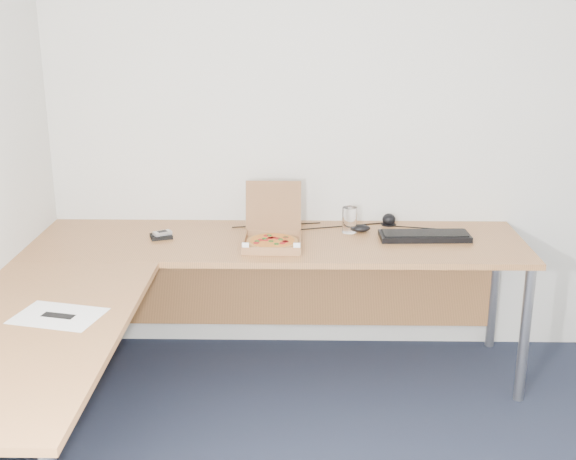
{
  "coord_description": "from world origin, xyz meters",
  "views": [
    {
      "loc": [
        -0.39,
        -2.19,
        1.9
      ],
      "look_at": [
        -0.45,
        1.28,
        0.82
      ],
      "focal_mm": 46.22,
      "sensor_mm": 36.0,
      "label": 1
    }
  ],
  "objects_px": {
    "wallet": "(161,236)",
    "keyboard": "(424,236)",
    "drinking_glass": "(350,220)",
    "pizza_box": "(272,239)",
    "desk": "(205,274)"
  },
  "relations": [
    {
      "from": "desk",
      "to": "pizza_box",
      "type": "distance_m",
      "value": 0.45
    },
    {
      "from": "desk",
      "to": "wallet",
      "type": "relative_size",
      "value": 23.14
    },
    {
      "from": "drinking_glass",
      "to": "wallet",
      "type": "distance_m",
      "value": 0.98
    },
    {
      "from": "keyboard",
      "to": "wallet",
      "type": "height_order",
      "value": "keyboard"
    },
    {
      "from": "pizza_box",
      "to": "drinking_glass",
      "type": "relative_size",
      "value": 2.44
    },
    {
      "from": "keyboard",
      "to": "wallet",
      "type": "relative_size",
      "value": 4.23
    },
    {
      "from": "keyboard",
      "to": "drinking_glass",
      "type": "bearing_deg",
      "value": 162.02
    },
    {
      "from": "pizza_box",
      "to": "drinking_glass",
      "type": "xyz_separation_m",
      "value": [
        0.4,
        0.22,
        0.03
      ]
    },
    {
      "from": "keyboard",
      "to": "wallet",
      "type": "bearing_deg",
      "value": 178.14
    },
    {
      "from": "keyboard",
      "to": "pizza_box",
      "type": "bearing_deg",
      "value": -173.75
    },
    {
      "from": "wallet",
      "to": "keyboard",
      "type": "bearing_deg",
      "value": -18.17
    },
    {
      "from": "pizza_box",
      "to": "wallet",
      "type": "relative_size",
      "value": 3.06
    },
    {
      "from": "keyboard",
      "to": "desk",
      "type": "bearing_deg",
      "value": -159.25
    },
    {
      "from": "desk",
      "to": "keyboard",
      "type": "distance_m",
      "value": 1.16
    },
    {
      "from": "drinking_glass",
      "to": "pizza_box",
      "type": "bearing_deg",
      "value": -150.67
    }
  ]
}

